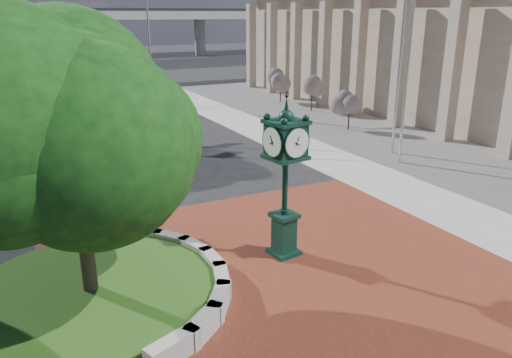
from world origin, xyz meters
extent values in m
plane|color=black|center=(0.00, 0.00, 0.00)|extent=(200.00, 200.00, 0.00)
cube|color=maroon|center=(0.00, -1.00, 0.02)|extent=(12.00, 12.00, 0.04)
cube|color=#9E9B93|center=(16.00, 10.00, 0.02)|extent=(20.00, 50.00, 0.04)
cube|color=#9E9B93|center=(-3.91, -3.01, 0.27)|extent=(1.29, 0.76, 0.54)
cube|color=#9E9B93|center=(-3.05, -2.54, 0.27)|extent=(1.20, 1.04, 0.54)
cube|color=#9E9B93|center=(-2.38, -1.84, 0.27)|extent=(1.00, 1.22, 0.54)
cube|color=#9E9B93|center=(-1.95, -0.96, 0.27)|extent=(0.71, 1.30, 0.54)
cube|color=#9E9B93|center=(-1.80, 0.00, 0.27)|extent=(0.35, 1.25, 0.54)
cube|color=#9E9B93|center=(-1.95, 0.96, 0.27)|extent=(0.71, 1.30, 0.54)
cube|color=#9E9B93|center=(-2.38, 1.84, 0.27)|extent=(1.00, 1.22, 0.54)
cube|color=#9E9B93|center=(-3.05, 2.54, 0.27)|extent=(1.20, 1.04, 0.54)
cube|color=#9E9B93|center=(-3.91, 3.01, 0.27)|extent=(1.29, 0.76, 0.54)
cylinder|color=#224814|center=(-5.00, 0.00, 0.20)|extent=(6.10, 6.10, 0.40)
cube|color=tan|center=(24.00, 12.00, 4.00)|extent=(15.00, 42.00, 8.00)
cube|color=black|center=(16.80, 12.00, 4.00)|extent=(0.30, 40.00, 5.50)
cube|color=#9E9B93|center=(0.00, 70.00, 6.50)|extent=(90.00, 12.00, 1.20)
cube|color=black|center=(0.00, 70.00, 7.30)|extent=(90.00, 12.00, 0.40)
cylinder|color=#9E9B93|center=(5.00, 70.00, 3.00)|extent=(1.80, 1.80, 6.00)
cylinder|color=#9E9B93|center=(25.00, 70.00, 3.00)|extent=(1.80, 1.80, 6.00)
cylinder|color=#38281C|center=(-5.00, 0.00, 1.08)|extent=(0.36, 0.36, 2.17)
sphere|color=#0F3710|center=(-5.00, 0.00, 3.73)|extent=(5.20, 5.20, 5.20)
cylinder|color=#38281C|center=(-4.00, 18.00, 0.96)|extent=(0.36, 0.36, 1.92)
sphere|color=#0F3710|center=(-4.00, 18.00, 3.25)|extent=(4.40, 4.40, 4.40)
cube|color=black|center=(0.48, 0.06, 0.08)|extent=(0.90, 0.90, 0.16)
cube|color=black|center=(0.48, 0.06, 0.69)|extent=(0.62, 0.62, 1.08)
cube|color=black|center=(0.48, 0.06, 1.26)|extent=(0.78, 0.78, 0.12)
cylinder|color=black|center=(0.48, 0.06, 2.15)|extent=(0.17, 0.17, 1.67)
cube|color=black|center=(0.48, 0.06, 3.49)|extent=(1.01, 1.01, 0.89)
cylinder|color=white|center=(0.55, -0.40, 3.49)|extent=(0.79, 0.18, 0.79)
cylinder|color=white|center=(0.42, 0.51, 3.49)|extent=(0.79, 0.18, 0.79)
cylinder|color=white|center=(0.03, -0.01, 3.49)|extent=(0.18, 0.79, 0.79)
cylinder|color=white|center=(0.94, 0.13, 3.49)|extent=(0.18, 0.79, 0.79)
sphere|color=black|center=(0.48, 0.06, 4.10)|extent=(0.43, 0.43, 0.43)
cone|color=black|center=(0.48, 0.06, 4.43)|extent=(0.18, 0.18, 0.49)
imported|color=#4C0A0C|center=(-0.14, 39.33, 0.69)|extent=(3.14, 4.38, 1.39)
cylinder|color=silver|center=(10.17, 5.77, 5.38)|extent=(0.13, 0.13, 10.76)
cylinder|color=silver|center=(11.06, 7.25, 5.63)|extent=(0.14, 0.14, 11.26)
cylinder|color=slate|center=(4.38, 27.10, 4.27)|extent=(0.15, 0.15, 8.54)
cylinder|color=slate|center=(-3.92, 40.87, 5.04)|extent=(0.18, 0.18, 10.09)
cylinder|color=#38281C|center=(12.35, 12.59, 0.60)|extent=(0.10, 0.10, 1.20)
sphere|color=#BB5DA4|center=(12.35, 12.59, 1.60)|extent=(1.20, 1.20, 1.20)
cylinder|color=#38281C|center=(13.72, 18.78, 0.60)|extent=(0.10, 0.10, 1.20)
sphere|color=#BB5DA4|center=(13.72, 18.78, 1.60)|extent=(1.20, 1.20, 1.20)
cylinder|color=#38281C|center=(13.66, 23.18, 0.60)|extent=(0.10, 0.10, 1.20)
sphere|color=#BB5DA4|center=(13.66, 23.18, 1.60)|extent=(1.20, 1.20, 1.20)
camera|label=1|loc=(-6.31, -11.36, 6.77)|focal=35.00mm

